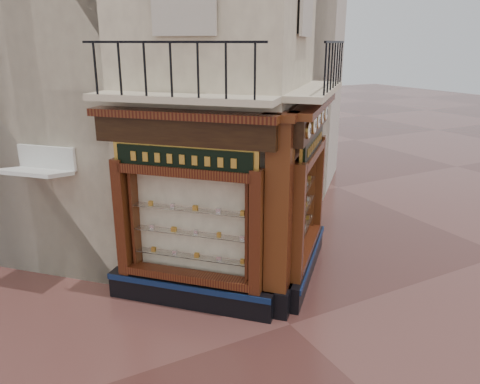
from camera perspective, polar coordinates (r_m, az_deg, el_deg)
ground at (r=9.34m, az=6.11°, el=-15.76°), size 80.00×80.00×0.00m
main_building at (r=13.33m, az=-8.96°, el=21.28°), size 11.31×11.31×12.00m
neighbour_left at (r=15.14m, az=-21.52°, el=17.99°), size 11.31×11.31×11.00m
neighbour_right at (r=16.54m, az=-3.35°, el=19.01°), size 11.31×11.31×11.00m
shopfront_left at (r=9.09m, az=-6.46°, el=-2.73°), size 2.86×2.86×3.98m
shopfront_right at (r=10.38m, az=8.10°, el=-0.15°), size 2.86×2.86×3.98m
corner_pilaster at (r=8.81m, az=4.71°, el=-3.56°), size 0.85×0.85×3.98m
balcony at (r=9.09m, az=1.67°, el=11.93°), size 5.94×2.97×1.03m
clock_a at (r=8.62m, az=8.32°, el=7.42°), size 0.25×0.25×0.31m
clock_b at (r=9.30m, az=9.00°, el=8.14°), size 0.30×0.30×0.38m
clock_c at (r=9.87m, az=9.50°, el=8.67°), size 0.29×0.29×0.36m
clock_d at (r=10.45m, az=9.95°, el=9.14°), size 0.29×0.29×0.36m
clock_e at (r=11.08m, az=10.39°, el=9.60°), size 0.32×0.32×0.40m
awning at (r=11.31m, az=-22.22°, el=-10.70°), size 1.56×1.56×0.22m
signboard_left at (r=8.69m, az=-6.92°, el=4.05°), size 2.08×2.08×0.56m
signboard_right at (r=10.08m, az=8.81°, el=5.89°), size 1.92×1.92×0.51m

